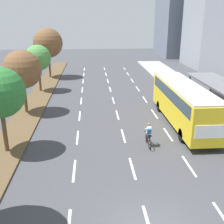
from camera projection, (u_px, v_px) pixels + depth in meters
name	position (u px, v px, depth m)	size (l,w,h in m)	color
median_strip	(37.00, 100.00, 29.85)	(2.60, 52.00, 0.12)	brown
sidewalk_right	(195.00, 97.00, 31.12)	(4.50, 52.00, 0.15)	#9E9E99
lane_divider_left	(80.00, 108.00, 27.67)	(0.14, 45.58, 0.01)	white
lane_divider_center	(115.00, 107.00, 27.92)	(0.14, 45.58, 0.01)	white
lane_divider_right	(149.00, 106.00, 28.17)	(0.14, 45.58, 0.01)	white
bus	(183.00, 100.00, 22.89)	(2.54, 11.29, 3.37)	yellow
cyclist	(149.00, 136.00, 19.26)	(0.46, 1.82, 1.71)	black
median_tree_third	(22.00, 70.00, 24.75)	(3.46, 3.46, 5.78)	brown
median_tree_fourth	(38.00, 58.00, 32.28)	(3.02, 3.02, 5.49)	brown
median_tree_fifth	(48.00, 43.00, 39.46)	(4.19, 4.19, 7.06)	brown
building_mid_right	(223.00, 26.00, 48.30)	(11.04, 10.95, 14.23)	#8E939E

